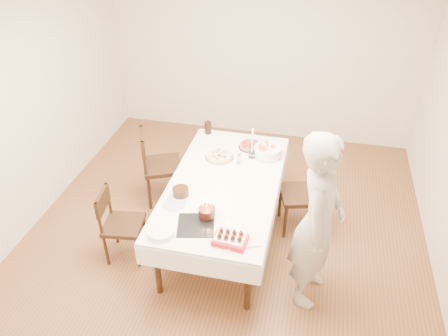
% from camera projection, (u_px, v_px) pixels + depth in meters
% --- Properties ---
extents(floor, '(5.00, 5.00, 0.00)m').
position_uv_depth(floor, '(224.00, 237.00, 5.01)').
color(floor, brown).
rests_on(floor, ground).
extents(wall_back, '(4.50, 0.04, 2.70)m').
position_uv_depth(wall_back, '(263.00, 50.00, 6.26)').
color(wall_back, beige).
rests_on(wall_back, floor).
extents(wall_left, '(0.04, 5.00, 2.70)m').
position_uv_depth(wall_left, '(19.00, 112.00, 4.66)').
color(wall_left, beige).
rests_on(wall_left, floor).
extents(dining_table, '(1.32, 2.23, 0.75)m').
position_uv_depth(dining_table, '(224.00, 210.00, 4.83)').
color(dining_table, white).
rests_on(dining_table, floor).
extents(chair_right_savory, '(0.58, 0.58, 0.93)m').
position_uv_depth(chair_right_savory, '(301.00, 194.00, 4.91)').
color(chair_right_savory, black).
rests_on(chair_right_savory, floor).
extents(chair_left_savory, '(0.66, 0.66, 0.97)m').
position_uv_depth(chair_left_savory, '(162.00, 166.00, 5.36)').
color(chair_left_savory, black).
rests_on(chair_left_savory, floor).
extents(chair_left_dessert, '(0.48, 0.48, 0.84)m').
position_uv_depth(chair_left_dessert, '(124.00, 225.00, 4.56)').
color(chair_left_dessert, black).
rests_on(chair_left_dessert, floor).
extents(person, '(0.53, 0.72, 1.81)m').
position_uv_depth(person, '(318.00, 222.00, 3.87)').
color(person, '#A39F99').
rests_on(person, floor).
extents(pizza_white, '(0.38, 0.38, 0.04)m').
position_uv_depth(pizza_white, '(219.00, 156.00, 5.00)').
color(pizza_white, beige).
rests_on(pizza_white, dining_table).
extents(pizza_pepperoni, '(0.38, 0.38, 0.04)m').
position_uv_depth(pizza_pepperoni, '(251.00, 145.00, 5.20)').
color(pizza_pepperoni, red).
rests_on(pizza_pepperoni, dining_table).
extents(red_placemat, '(0.24, 0.24, 0.01)m').
position_uv_depth(red_placemat, '(271.00, 155.00, 5.07)').
color(red_placemat, '#B21E1E').
rests_on(red_placemat, dining_table).
extents(pasta_bowl, '(0.37, 0.37, 0.10)m').
position_uv_depth(pasta_bowl, '(268.00, 151.00, 5.02)').
color(pasta_bowl, white).
rests_on(pasta_bowl, dining_table).
extents(taper_candle, '(0.08, 0.08, 0.38)m').
position_uv_depth(taper_candle, '(252.00, 143.00, 4.92)').
color(taper_candle, white).
rests_on(taper_candle, dining_table).
extents(shaker_pair, '(0.10, 0.10, 0.10)m').
position_uv_depth(shaker_pair, '(239.00, 160.00, 4.89)').
color(shaker_pair, white).
rests_on(shaker_pair, dining_table).
extents(cola_glass, '(0.11, 0.11, 0.16)m').
position_uv_depth(cola_glass, '(208.00, 128.00, 5.44)').
color(cola_glass, black).
rests_on(cola_glass, dining_table).
extents(layer_cake, '(0.28, 0.28, 0.09)m').
position_uv_depth(layer_cake, '(181.00, 192.00, 4.41)').
color(layer_cake, black).
rests_on(layer_cake, dining_table).
extents(cake_board, '(0.41, 0.41, 0.01)m').
position_uv_depth(cake_board, '(196.00, 225.00, 4.06)').
color(cake_board, black).
rests_on(cake_board, dining_table).
extents(birthday_cake, '(0.18, 0.18, 0.16)m').
position_uv_depth(birthday_cake, '(207.00, 209.00, 4.11)').
color(birthday_cake, '#3E1E11').
rests_on(birthday_cake, dining_table).
extents(strawberry_box, '(0.32, 0.23, 0.07)m').
position_uv_depth(strawberry_box, '(230.00, 239.00, 3.86)').
color(strawberry_box, '#A6131E').
rests_on(strawberry_box, dining_table).
extents(box_lid, '(0.36, 0.31, 0.03)m').
position_uv_depth(box_lid, '(241.00, 241.00, 3.89)').
color(box_lid, beige).
rests_on(box_lid, dining_table).
extents(plate_stack, '(0.32, 0.32, 0.05)m').
position_uv_depth(plate_stack, '(161.00, 232.00, 3.95)').
color(plate_stack, white).
rests_on(plate_stack, dining_table).
extents(china_plate, '(0.29, 0.29, 0.01)m').
position_uv_depth(china_plate, '(174.00, 204.00, 4.32)').
color(china_plate, white).
rests_on(china_plate, dining_table).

